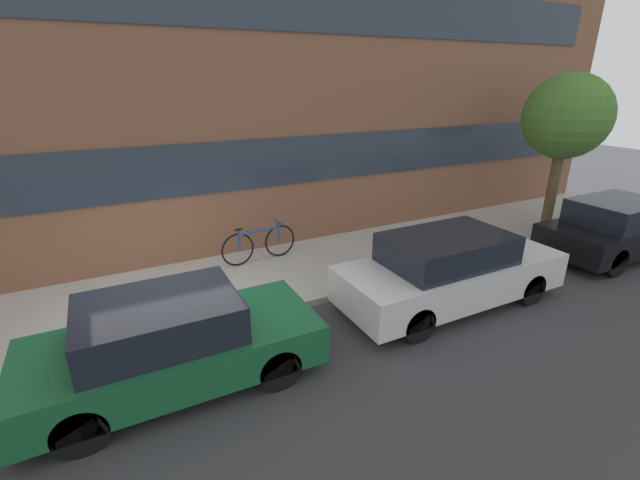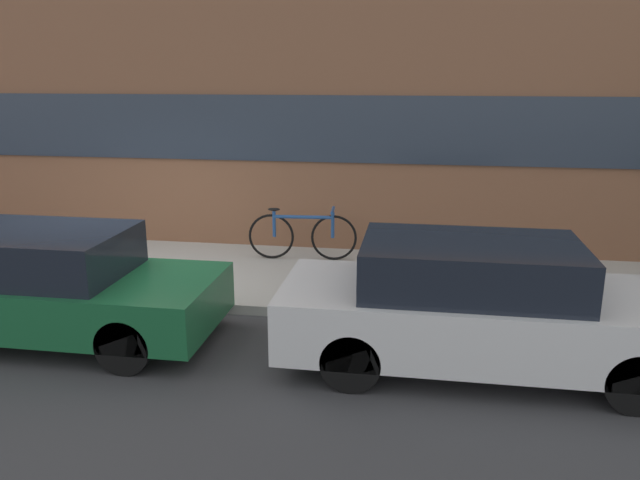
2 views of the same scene
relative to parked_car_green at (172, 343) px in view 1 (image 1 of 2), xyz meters
name	(u,v)px [view 1 (image 1 of 2)]	position (x,y,z in m)	size (l,w,h in m)	color
ground_plane	(179,341)	(0.21, 1.05, -0.66)	(56.00, 56.00, 0.00)	#38383A
sidewalk_strip	(165,298)	(0.21, 2.51, -0.59)	(28.00, 2.93, 0.13)	#B2AFA8
rowhouse_facade	(115,22)	(0.21, 4.42, 4.33)	(28.00, 1.02, 9.97)	brown
parked_car_green	(172,343)	(0.00, 0.00, 0.00)	(3.88, 1.65, 1.33)	#195B33
parked_car_white	(450,270)	(4.95, 0.00, 0.04)	(4.32, 1.62, 1.41)	silver
parked_car_black	(617,228)	(10.16, 0.00, 0.02)	(3.89, 1.65, 1.38)	black
bicycle	(259,243)	(2.41, 3.26, -0.11)	(1.77, 0.44, 0.85)	black
street_tree	(566,117)	(10.24, 1.85, 2.41)	(2.14, 2.14, 4.04)	brown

